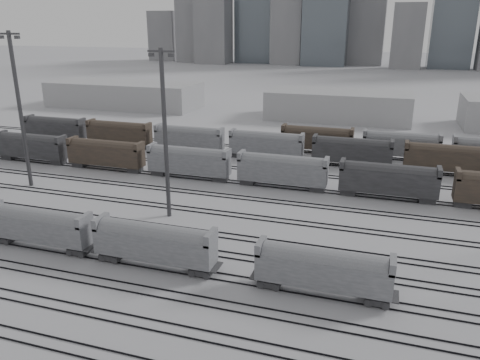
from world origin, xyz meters
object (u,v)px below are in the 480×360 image
(hopper_car_c, at_px, (323,268))
(light_mast_c, at_px, (165,131))
(hopper_car_b, at_px, (154,241))
(hopper_car_a, at_px, (39,225))

(hopper_car_c, relative_size, light_mast_c, 0.59)
(hopper_car_c, bearing_deg, light_mast_c, 149.89)
(hopper_car_b, xyz_separation_m, light_mast_c, (-5.10, 13.89, 9.26))
(hopper_car_c, height_order, light_mast_c, light_mast_c)
(hopper_car_a, xyz_separation_m, hopper_car_b, (15.66, 0.00, 0.09))
(light_mast_c, bearing_deg, hopper_car_b, -69.84)
(hopper_car_a, height_order, light_mast_c, light_mast_c)
(hopper_car_c, xyz_separation_m, light_mast_c, (-23.96, 13.89, 9.38))
(hopper_car_a, bearing_deg, hopper_car_c, 0.00)
(hopper_car_c, bearing_deg, hopper_car_b, 180.00)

